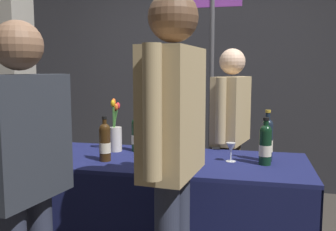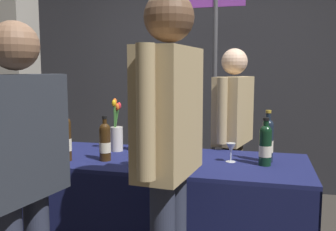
# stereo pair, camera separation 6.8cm
# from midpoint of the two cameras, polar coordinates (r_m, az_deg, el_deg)

# --- Properties ---
(back_partition) EXTENTS (5.04, 0.12, 3.10)m
(back_partition) POSITION_cam_midpoint_polar(r_m,az_deg,el_deg) (4.42, 6.91, 9.24)
(back_partition) COLOR #2D2D33
(back_partition) RESTS_ON ground_plane
(concrete_pillar) EXTENTS (0.36, 0.36, 3.02)m
(concrete_pillar) POSITION_cam_midpoint_polar(r_m,az_deg,el_deg) (4.06, -21.98, 8.41)
(concrete_pillar) COLOR gray
(concrete_pillar) RESTS_ON ground_plane
(tasting_table) EXTENTS (1.87, 0.79, 0.76)m
(tasting_table) POSITION_cam_midpoint_polar(r_m,az_deg,el_deg) (2.64, 0.75, -11.45)
(tasting_table) COLOR #191E51
(tasting_table) RESTS_ON ground_plane
(featured_wine_bottle) EXTENTS (0.07, 0.07, 0.35)m
(featured_wine_bottle) POSITION_cam_midpoint_polar(r_m,az_deg,el_deg) (2.58, -14.51, -3.41)
(featured_wine_bottle) COLOR #38230F
(featured_wine_bottle) RESTS_ON tasting_table
(display_bottle_0) EXTENTS (0.07, 0.07, 0.32)m
(display_bottle_0) POSITION_cam_midpoint_polar(r_m,az_deg,el_deg) (2.80, -4.02, -2.79)
(display_bottle_0) COLOR black
(display_bottle_0) RESTS_ON tasting_table
(display_bottle_1) EXTENTS (0.08, 0.08, 0.34)m
(display_bottle_1) POSITION_cam_midpoint_polar(r_m,az_deg,el_deg) (2.56, 15.68, -3.58)
(display_bottle_1) COLOR #192333
(display_bottle_1) RESTS_ON tasting_table
(display_bottle_2) EXTENTS (0.08, 0.08, 0.31)m
(display_bottle_2) POSITION_cam_midpoint_polar(r_m,az_deg,el_deg) (2.47, 15.39, -4.28)
(display_bottle_2) COLOR black
(display_bottle_2) RESTS_ON tasting_table
(display_bottle_3) EXTENTS (0.07, 0.07, 0.36)m
(display_bottle_3) POSITION_cam_midpoint_polar(r_m,az_deg,el_deg) (2.33, 4.34, -4.31)
(display_bottle_3) COLOR #38230F
(display_bottle_3) RESTS_ON tasting_table
(display_bottle_4) EXTENTS (0.08, 0.08, 0.30)m
(display_bottle_4) POSITION_cam_midpoint_polar(r_m,az_deg,el_deg) (2.53, -8.83, -3.92)
(display_bottle_4) COLOR #38230F
(display_bottle_4) RESTS_ON tasting_table
(wine_glass_near_vendor) EXTENTS (0.07, 0.07, 0.13)m
(wine_glass_near_vendor) POSITION_cam_midpoint_polar(r_m,az_deg,el_deg) (2.51, 10.34, -5.02)
(wine_glass_near_vendor) COLOR silver
(wine_glass_near_vendor) RESTS_ON tasting_table
(wine_glass_mid) EXTENTS (0.07, 0.07, 0.13)m
(wine_glass_mid) POSITION_cam_midpoint_polar(r_m,az_deg,el_deg) (2.57, -2.19, -4.53)
(wine_glass_mid) COLOR silver
(wine_glass_mid) RESTS_ON tasting_table
(flower_vase) EXTENTS (0.09, 0.10, 0.40)m
(flower_vase) POSITION_cam_midpoint_polar(r_m,az_deg,el_deg) (2.83, -7.15, -2.75)
(flower_vase) COLOR silver
(flower_vase) RESTS_ON tasting_table
(vendor_presenter) EXTENTS (0.31, 0.63, 1.54)m
(vendor_presenter) POSITION_cam_midpoint_polar(r_m,az_deg,el_deg) (3.13, 10.51, -1.29)
(vendor_presenter) COLOR #4C4233
(vendor_presenter) RESTS_ON ground_plane
(taster_foreground_right) EXTENTS (0.26, 0.62, 1.73)m
(taster_foreground_right) POSITION_cam_midpoint_polar(r_m,az_deg,el_deg) (1.80, 1.22, -3.13)
(taster_foreground_right) COLOR #2D3347
(taster_foreground_right) RESTS_ON ground_plane
(taster_foreground_left) EXTENTS (0.28, 0.60, 1.58)m
(taster_foreground_left) POSITION_cam_midpoint_polar(r_m,az_deg,el_deg) (1.83, -20.64, -6.83)
(taster_foreground_left) COLOR #2D3347
(taster_foreground_left) RESTS_ON ground_plane
(booth_signpost) EXTENTS (0.54, 0.04, 2.17)m
(booth_signpost) POSITION_cam_midpoint_polar(r_m,az_deg,el_deg) (3.59, 7.68, 6.69)
(booth_signpost) COLOR #47474C
(booth_signpost) RESTS_ON ground_plane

